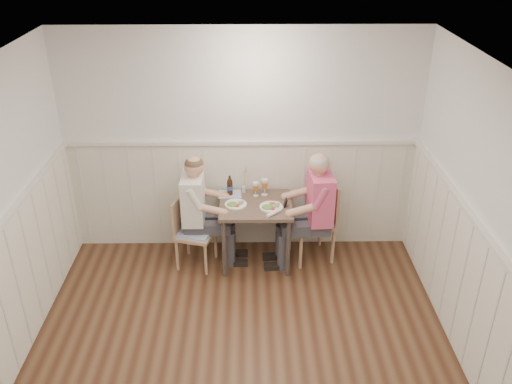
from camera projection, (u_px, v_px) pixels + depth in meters
ground_plane at (241, 382)px, 4.69m from camera, size 4.50×4.50×0.00m
room_shell at (239, 233)px, 3.99m from camera, size 4.04×4.54×2.60m
wainscot at (241, 270)px, 4.98m from camera, size 4.00×4.49×1.34m
dining_table at (256, 212)px, 6.03m from camera, size 0.80×0.70×0.75m
chair_right at (317, 217)px, 6.17m from camera, size 0.56×0.56×0.96m
chair_left at (191, 229)px, 6.06m from camera, size 0.49×0.49×0.84m
man_in_pink at (315, 219)px, 6.02m from camera, size 0.66×0.46×1.39m
diner_cream at (198, 219)px, 6.06m from camera, size 0.62×0.43×1.34m
plate_man at (271, 206)px, 5.88m from camera, size 0.26×0.26×0.07m
plate_diner at (235, 204)px, 5.93m from camera, size 0.24×0.24×0.06m
beer_glass_a at (265, 184)px, 6.10m from camera, size 0.08×0.08×0.20m
beer_glass_b at (256, 187)px, 6.09m from camera, size 0.07×0.07×0.17m
beer_bottle at (230, 186)px, 6.12m from camera, size 0.07×0.07×0.24m
rolled_napkin at (273, 213)px, 5.75m from camera, size 0.17×0.16×0.04m
grass_vase at (244, 180)px, 6.14m from camera, size 0.04×0.04×0.36m
gingham_mat at (230, 194)px, 6.17m from camera, size 0.27×0.22×0.01m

